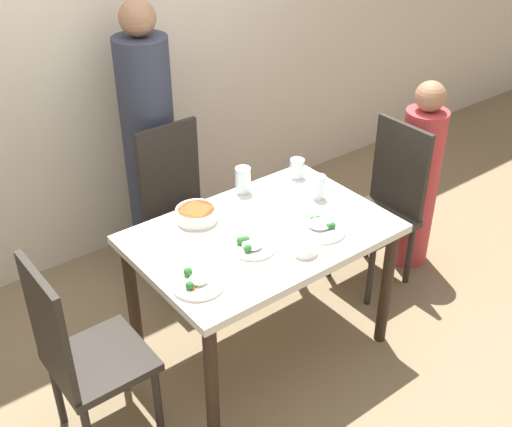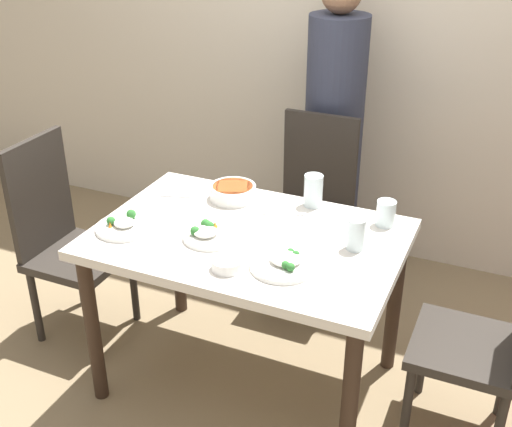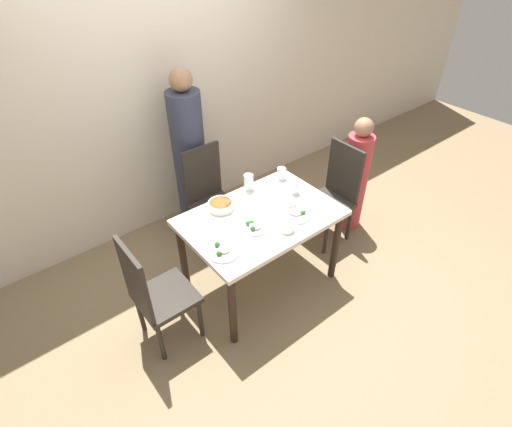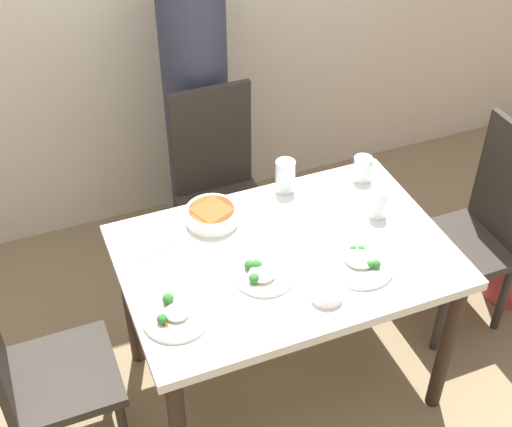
% 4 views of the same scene
% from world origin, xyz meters
% --- Properties ---
extents(ground_plane, '(10.00, 10.00, 0.00)m').
position_xyz_m(ground_plane, '(0.00, 0.00, 0.00)').
color(ground_plane, '#847051').
extents(wall_back, '(10.00, 0.06, 2.70)m').
position_xyz_m(wall_back, '(0.00, 1.39, 1.35)').
color(wall_back, beige).
rests_on(wall_back, ground_plane).
extents(dining_table, '(1.21, 0.81, 0.74)m').
position_xyz_m(dining_table, '(0.00, 0.00, 0.65)').
color(dining_table, silver).
rests_on(dining_table, ground_plane).
extents(chair_adult_spot, '(0.40, 0.40, 0.98)m').
position_xyz_m(chair_adult_spot, '(0.01, 0.75, 0.51)').
color(chair_adult_spot, '#2D2823').
rests_on(chair_adult_spot, ground_plane).
extents(chair_child_spot, '(0.40, 0.40, 0.98)m').
position_xyz_m(chair_child_spot, '(0.95, 0.07, 0.51)').
color(chair_child_spot, '#2D2823').
rests_on(chair_child_spot, ground_plane).
extents(chair_empty_left, '(0.40, 0.40, 0.98)m').
position_xyz_m(chair_empty_left, '(-0.95, 0.02, 0.51)').
color(chair_empty_left, '#2D2823').
rests_on(chair_empty_left, ground_plane).
extents(person_adult, '(0.30, 0.30, 1.61)m').
position_xyz_m(person_adult, '(0.01, 1.07, 0.75)').
color(person_adult, '#33384C').
rests_on(person_adult, ground_plane).
extents(bowl_curry, '(0.20, 0.20, 0.06)m').
position_xyz_m(bowl_curry, '(-0.19, 0.27, 0.78)').
color(bowl_curry, white).
rests_on(bowl_curry, dining_table).
extents(plate_rice_adult, '(0.21, 0.21, 0.06)m').
position_xyz_m(plate_rice_adult, '(-0.13, -0.09, 0.76)').
color(plate_rice_adult, white).
rests_on(plate_rice_adult, dining_table).
extents(plate_rice_child, '(0.23, 0.23, 0.06)m').
position_xyz_m(plate_rice_child, '(-0.47, -0.16, 0.76)').
color(plate_rice_child, white).
rests_on(plate_rice_child, dining_table).
extents(plate_noodles, '(0.24, 0.24, 0.05)m').
position_xyz_m(plate_noodles, '(0.22, -0.17, 0.76)').
color(plate_noodles, white).
rests_on(plate_noodles, dining_table).
extents(bowl_rice_small, '(0.11, 0.11, 0.04)m').
position_xyz_m(bowl_rice_small, '(0.04, -0.26, 0.76)').
color(bowl_rice_small, white).
rests_on(bowl_rice_small, dining_table).
extents(glass_water_tall, '(0.08, 0.08, 0.14)m').
position_xyz_m(glass_water_tall, '(0.15, 0.35, 0.81)').
color(glass_water_tall, silver).
rests_on(glass_water_tall, dining_table).
extents(glass_water_short, '(0.07, 0.07, 0.13)m').
position_xyz_m(glass_water_short, '(0.42, 0.06, 0.81)').
color(glass_water_short, silver).
rests_on(glass_water_short, dining_table).
extents(glass_water_center, '(0.08, 0.08, 0.11)m').
position_xyz_m(glass_water_center, '(0.47, 0.30, 0.80)').
color(glass_water_center, silver).
rests_on(glass_water_center, dining_table).
extents(napkin_folded, '(0.14, 0.14, 0.01)m').
position_xyz_m(napkin_folded, '(0.23, 0.06, 0.75)').
color(napkin_folded, white).
rests_on(napkin_folded, dining_table).
extents(fork_steel, '(0.18, 0.07, 0.01)m').
position_xyz_m(fork_steel, '(-0.42, 0.19, 0.75)').
color(fork_steel, silver).
rests_on(fork_steel, dining_table).
extents(spoon_steel, '(0.17, 0.09, 0.01)m').
position_xyz_m(spoon_steel, '(0.07, 0.22, 0.75)').
color(spoon_steel, silver).
rests_on(spoon_steel, dining_table).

